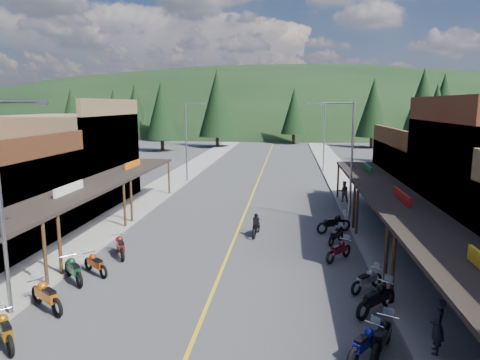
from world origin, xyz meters
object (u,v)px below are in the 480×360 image
(bike_west_4, at_px, (5,328))
(pedestrian_east_b, at_px, (344,191))
(pine_2, at_px, (217,103))
(streetlight_0, at_px, (4,200))
(pine_8, at_px, (114,117))
(shop_west_3, at_px, (69,161))
(streetlight_3, at_px, (323,134))
(rider_on_bike, at_px, (256,226))
(bike_west_6, at_px, (73,268))
(bike_east_9, at_px, (336,234))
(bike_east_10, at_px, (334,223))
(bike_east_4, at_px, (365,341))
(bike_east_5, at_px, (382,336))
(streetlight_2, at_px, (349,157))
(pine_5, at_px, (443,103))
(pine_4, at_px, (373,107))
(bike_west_7, at_px, (95,263))
(pine_9, at_px, (436,114))
(bike_west_5, at_px, (46,294))
(pine_3, at_px, (294,111))
(bike_west_8, at_px, (120,245))
(bike_east_7, at_px, (367,279))
(bike_east_6, at_px, (376,297))
(streetlight_1, at_px, (188,138))
(pedestrian_east_a, at_px, (437,326))
(pine_11, at_px, (422,109))
(pine_1, at_px, (161,107))
(bike_east_8, at_px, (339,249))
(pine_0, at_px, (72,111))
(shop_east_3, at_px, (440,180))
(pine_7, at_px, (135,107))

(bike_west_4, xyz_separation_m, pedestrian_east_b, (13.52, 22.14, 0.37))
(pine_2, distance_m, pedestrian_east_b, 47.60)
(streetlight_0, relative_size, pine_8, 0.80)
(shop_west_3, relative_size, streetlight_3, 1.36)
(rider_on_bike, bearing_deg, bike_west_6, -128.38)
(bike_east_9, distance_m, bike_east_10, 2.07)
(bike_east_4, height_order, bike_east_5, bike_east_5)
(streetlight_2, height_order, pedestrian_east_b, streetlight_2)
(streetlight_0, relative_size, pine_2, 0.57)
(streetlight_0, bearing_deg, pine_5, 62.30)
(pine_4, distance_m, bike_west_6, 67.60)
(pine_8, distance_m, bike_west_7, 45.17)
(shop_west_3, bearing_deg, bike_west_4, -67.94)
(bike_west_4, bearing_deg, bike_east_5, -40.91)
(pine_8, relative_size, pine_9, 0.93)
(pine_8, bearing_deg, bike_west_5, -70.63)
(pine_3, height_order, bike_west_8, pine_3)
(bike_east_7, bearing_deg, bike_east_6, -43.15)
(bike_west_7, relative_size, bike_east_10, 0.86)
(streetlight_3, distance_m, bike_east_5, 37.14)
(pine_2, xyz_separation_m, pine_4, (28.00, 2.00, -0.75))
(bike_west_8, distance_m, bike_east_4, 13.55)
(bike_west_8, bearing_deg, pine_9, 27.19)
(pine_3, xyz_separation_m, rider_on_bike, (-2.77, -61.04, -5.90))
(pine_8, bearing_deg, streetlight_0, -71.89)
(streetlight_1, xyz_separation_m, rider_on_bike, (8.18, -17.04, -3.88))
(streetlight_0, xyz_separation_m, pedestrian_east_a, (14.71, -0.92, -3.43))
(pine_9, relative_size, pedestrian_east_b, 6.51)
(pine_8, distance_m, pine_11, 42.06)
(pine_1, distance_m, pine_5, 58.04)
(streetlight_2, distance_m, bike_east_7, 10.96)
(bike_west_5, height_order, bike_east_8, bike_west_5)
(streetlight_0, xyz_separation_m, bike_east_10, (12.87, 12.09, -3.80))
(pine_3, xyz_separation_m, bike_west_7, (-9.75, -67.80, -5.92))
(pine_0, bearing_deg, bike_east_5, -56.22)
(pine_0, bearing_deg, bike_east_10, -50.60)
(bike_east_8, bearing_deg, pine_2, 144.90)
(rider_on_bike, bearing_deg, pine_11, 66.60)
(shop_west_3, xyz_separation_m, streetlight_3, (20.74, 18.70, 0.94))
(shop_west_3, xyz_separation_m, bike_east_4, (19.32, -18.53, -2.96))
(streetlight_0, height_order, streetlight_3, same)
(shop_east_3, xyz_separation_m, pine_7, (-45.75, 64.70, 4.70))
(pine_3, height_order, bike_east_10, pine_3)
(bike_west_8, bearing_deg, bike_west_6, -133.16)
(shop_west_3, xyz_separation_m, bike_west_6, (7.44, -14.02, -2.89))
(bike_east_6, relative_size, rider_on_bike, 1.18)
(streetlight_3, relative_size, bike_east_5, 3.71)
(bike_east_8, height_order, rider_on_bike, rider_on_bike)
(streetlight_1, distance_m, pedestrian_east_b, 16.75)
(pine_1, height_order, pine_4, same)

